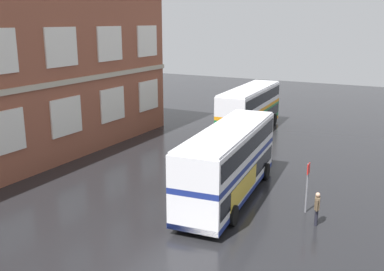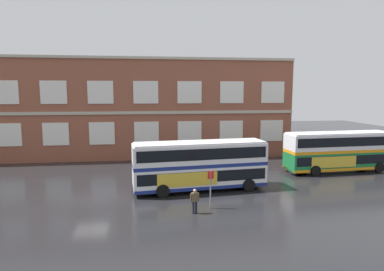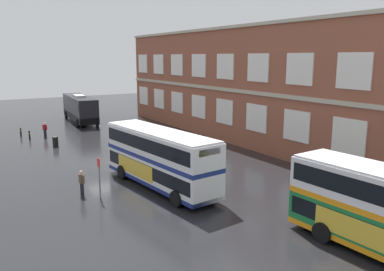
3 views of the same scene
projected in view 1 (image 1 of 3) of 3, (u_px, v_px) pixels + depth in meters
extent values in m
plane|color=black|center=(128.00, 266.00, 18.23)|extent=(120.00, 120.00, 0.00)
cube|color=silver|center=(5.00, 132.00, 26.44)|extent=(2.89, 0.12, 2.62)
cube|color=silver|center=(66.00, 117.00, 30.85)|extent=(2.89, 0.12, 2.62)
cube|color=silver|center=(113.00, 105.00, 35.26)|extent=(2.89, 0.12, 2.62)
cube|color=silver|center=(149.00, 95.00, 39.68)|extent=(2.89, 0.12, 2.62)
cube|color=silver|center=(61.00, 47.00, 29.66)|extent=(2.89, 0.12, 2.62)
cube|color=silver|center=(110.00, 44.00, 34.07)|extent=(2.89, 0.12, 2.62)
cube|color=silver|center=(147.00, 41.00, 38.48)|extent=(2.89, 0.12, 2.62)
cube|color=silver|center=(229.00, 177.00, 25.02)|extent=(11.20, 3.67, 1.75)
cube|color=black|center=(229.00, 174.00, 24.97)|extent=(10.77, 3.67, 0.90)
cube|color=navy|center=(229.00, 160.00, 24.76)|extent=(11.20, 3.67, 0.30)
cube|color=silver|center=(229.00, 144.00, 24.53)|extent=(11.20, 3.67, 1.55)
cube|color=black|center=(229.00, 143.00, 24.51)|extent=(10.77, 3.67, 0.90)
cube|color=navy|center=(228.00, 189.00, 25.20)|extent=(11.21, 3.69, 0.28)
cube|color=silver|center=(230.00, 129.00, 24.32)|extent=(10.97, 3.55, 0.12)
cube|color=gold|center=(244.00, 187.00, 23.34)|extent=(4.82, 0.53, 1.10)
cube|color=yellow|center=(254.00, 117.00, 29.33)|extent=(0.23, 1.65, 0.40)
cylinder|color=black|center=(266.00, 171.00, 28.18)|extent=(1.07, 0.43, 1.04)
cylinder|color=black|center=(228.00, 166.00, 29.11)|extent=(1.07, 0.43, 1.04)
cylinder|color=black|center=(233.00, 215.00, 21.77)|extent=(1.07, 0.43, 1.04)
cylinder|color=black|center=(185.00, 207.00, 22.70)|extent=(1.07, 0.43, 1.04)
cube|color=#197038|center=(250.00, 119.00, 39.94)|extent=(11.13, 3.20, 1.75)
cube|color=black|center=(250.00, 117.00, 39.89)|extent=(10.70, 3.22, 0.90)
cube|color=orange|center=(250.00, 108.00, 39.68)|extent=(11.13, 3.20, 0.30)
cube|color=silver|center=(250.00, 98.00, 39.45)|extent=(11.13, 3.20, 1.55)
cube|color=black|center=(250.00, 97.00, 39.43)|extent=(10.70, 3.22, 0.90)
cube|color=orange|center=(249.00, 127.00, 40.13)|extent=(11.13, 3.22, 0.28)
cube|color=silver|center=(251.00, 88.00, 39.24)|extent=(10.91, 3.09, 0.12)
cube|color=gold|center=(259.00, 122.00, 38.24)|extent=(4.83, 0.32, 1.10)
cube|color=yellow|center=(267.00, 85.00, 44.16)|extent=(0.16, 1.66, 0.40)
cylinder|color=black|center=(274.00, 119.00, 42.99)|extent=(1.06, 0.38, 1.04)
cylinder|color=black|center=(249.00, 117.00, 44.02)|extent=(1.06, 0.38, 1.04)
cylinder|color=black|center=(252.00, 136.00, 36.70)|extent=(1.06, 0.38, 1.04)
cylinder|color=black|center=(223.00, 133.00, 37.73)|extent=(1.06, 0.38, 1.04)
cylinder|color=black|center=(316.00, 216.00, 21.94)|extent=(0.18, 0.18, 0.85)
cylinder|color=black|center=(316.00, 218.00, 21.76)|extent=(0.18, 0.18, 0.85)
cube|color=brown|center=(317.00, 203.00, 21.67)|extent=(0.43, 0.30, 0.60)
cylinder|color=brown|center=(318.00, 202.00, 21.91)|extent=(0.13, 0.13, 0.57)
cylinder|color=brown|center=(317.00, 206.00, 21.44)|extent=(0.13, 0.13, 0.57)
sphere|color=tan|center=(318.00, 195.00, 21.56)|extent=(0.22, 0.22, 0.22)
cylinder|color=slate|center=(307.00, 188.00, 23.05)|extent=(0.10, 0.10, 2.70)
cube|color=red|center=(309.00, 169.00, 22.77)|extent=(0.44, 0.04, 0.56)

